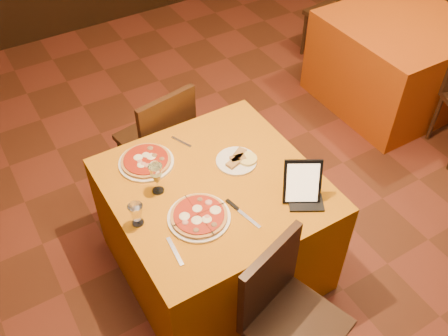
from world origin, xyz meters
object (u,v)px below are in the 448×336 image
side_table (395,62)px  pizza_far (146,161)px  chair_side_far (334,13)px  wine_glass (157,179)px  pizza_near (199,217)px  water_glass (137,215)px  chair_main_near (297,326)px  chair_main_far (155,139)px  tablet (302,182)px  main_table (215,227)px

side_table → pizza_far: size_ratio=3.50×
chair_side_far → wine_glass: size_ratio=4.79×
side_table → wine_glass: size_ratio=5.79×
pizza_near → water_glass: water_glass is taller
chair_main_near → chair_main_far: 1.62m
chair_main_near → tablet: 0.71m
side_table → tablet: size_ratio=4.51×
side_table → chair_main_far: chair_main_far is taller
chair_main_near → wine_glass: size_ratio=4.79×
side_table → wine_glass: (-2.50, -0.64, 0.47)m
chair_main_far → tablet: (0.34, -1.14, 0.41)m
chair_main_near → tablet: tablet is taller
water_glass → pizza_near: bearing=-25.7°
chair_main_near → pizza_near: bearing=89.6°
chair_main_far → tablet: 1.26m
chair_side_far → pizza_far: chair_side_far is taller
side_table → pizza_near: pizza_near is taller
water_glass → tablet: tablet is taller
chair_side_far → wine_glass: wine_glass is taller
pizza_far → tablet: 0.89m
chair_main_near → pizza_far: (-0.25, 1.13, 0.31)m
wine_glass → tablet: tablet is taller
chair_main_far → water_glass: size_ratio=7.00×
main_table → water_glass: water_glass is taller
chair_side_far → tablet: 2.70m
chair_main_near → pizza_far: 1.20m
side_table → water_glass: 2.83m
chair_side_far → pizza_far: 2.78m
tablet → chair_main_near: bearing=-95.4°
main_table → pizza_far: pizza_far is taller
chair_main_near → wine_glass: bearing=90.1°
side_table → chair_side_far: bearing=90.0°
water_glass → chair_main_far: bearing=61.5°
main_table → pizza_near: (-0.19, -0.17, 0.39)m
main_table → side_table: 2.34m
pizza_near → pizza_far: size_ratio=1.03×
water_glass → tablet: bearing=-19.3°
pizza_far → tablet: size_ratio=1.29×
side_table → pizza_far: 2.53m
tablet → water_glass: bearing=-169.0°
pizza_near → chair_main_far: bearing=79.2°
wine_glass → chair_main_far: bearing=68.3°
main_table → pizza_far: 0.57m
side_table → chair_side_far: (0.00, 0.82, 0.08)m
chair_side_far → pizza_near: size_ratio=2.81×
pizza_far → wine_glass: bearing=-98.6°
chair_main_near → chair_main_far: size_ratio=1.00×
chair_main_far → pizza_near: 1.06m
pizza_far → wine_glass: size_ratio=1.65×
main_table → side_table: size_ratio=1.00×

